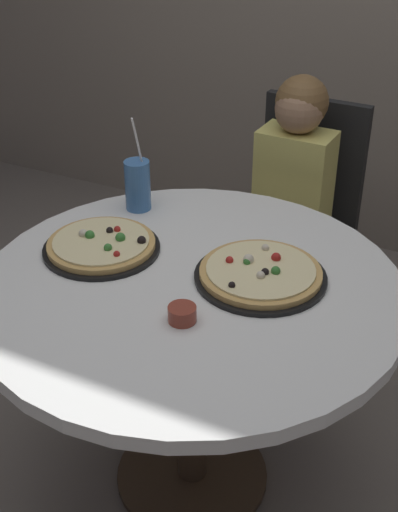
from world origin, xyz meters
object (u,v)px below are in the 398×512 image
dining_table (191,314)px  diner_child (282,242)px  pizza_veggie (102,245)px  chair_wooden (301,211)px  sauce_bowl (182,314)px  soda_cup (138,185)px  pizza_cheese (260,273)px

dining_table → diner_child: size_ratio=1.05×
dining_table → pizza_veggie: (-0.30, 0.03, 0.12)m
chair_wooden → sauce_bowl: 1.12m
pizza_veggie → chair_wooden: bearing=71.4°
chair_wooden → diner_child: bearing=-91.9°
soda_cup → sauce_bowl: bearing=-49.3°
sauce_bowl → soda_cup: bearing=130.7°
dining_table → chair_wooden: (0.00, 0.93, -0.11)m
soda_cup → sauce_bowl: (0.40, -0.47, -0.06)m
diner_child → pizza_cheese: size_ratio=3.06×
chair_wooden → soda_cup: soda_cup is taller
dining_table → pizza_cheese: bearing=29.8°
pizza_veggie → soda_cup: (-0.04, 0.27, 0.06)m
soda_cup → diner_child: bearing=52.6°
chair_wooden → dining_table: bearing=-90.2°
chair_wooden → pizza_cheese: 0.88m
chair_wooden → pizza_cheese: (0.16, -0.83, 0.24)m
dining_table → sauce_bowl: 0.22m
diner_child → pizza_veggie: (-0.30, -0.71, 0.28)m
chair_wooden → sauce_bowl: bearing=-86.9°
diner_child → pizza_cheese: 0.73m
pizza_veggie → soda_cup: 0.28m
pizza_veggie → pizza_cheese: same height
dining_table → chair_wooden: size_ratio=1.19×
soda_cup → sauce_bowl: size_ratio=4.38×
diner_child → pizza_cheese: bearing=-75.9°
chair_wooden → diner_child: 0.19m
pizza_veggie → diner_child: bearing=67.5°
sauce_bowl → pizza_veggie: bearing=151.7°
chair_wooden → soda_cup: size_ratio=3.10×
chair_wooden → pizza_veggie: size_ratio=2.85×
pizza_cheese → sauce_bowl: size_ratio=5.06×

